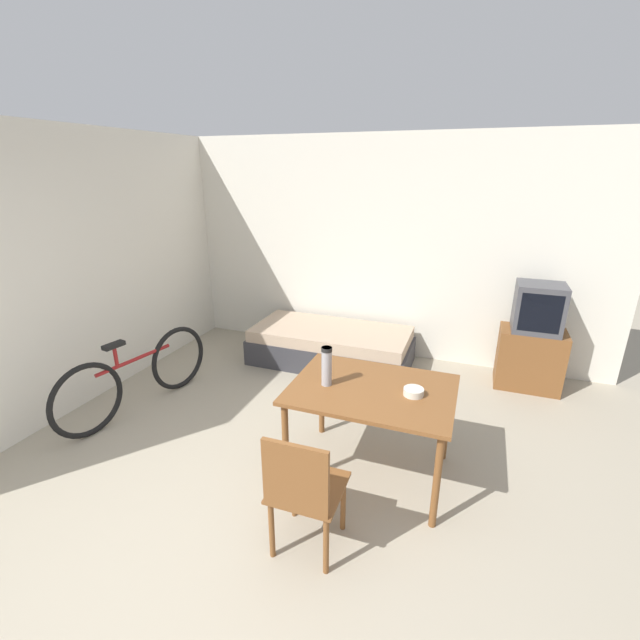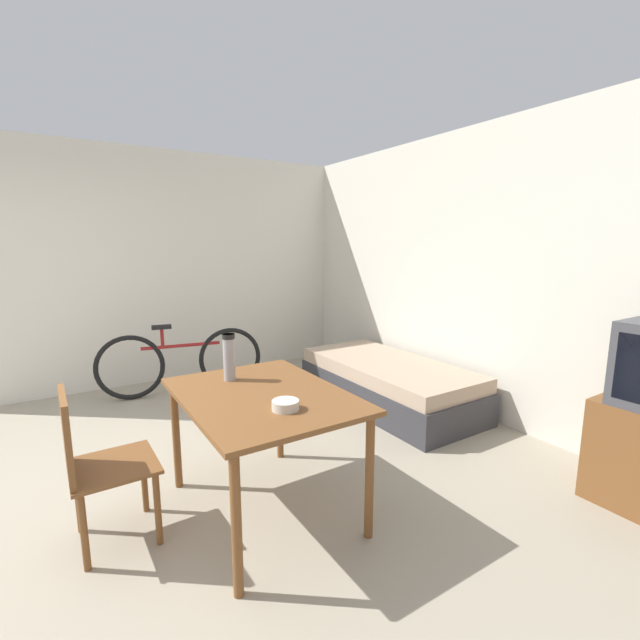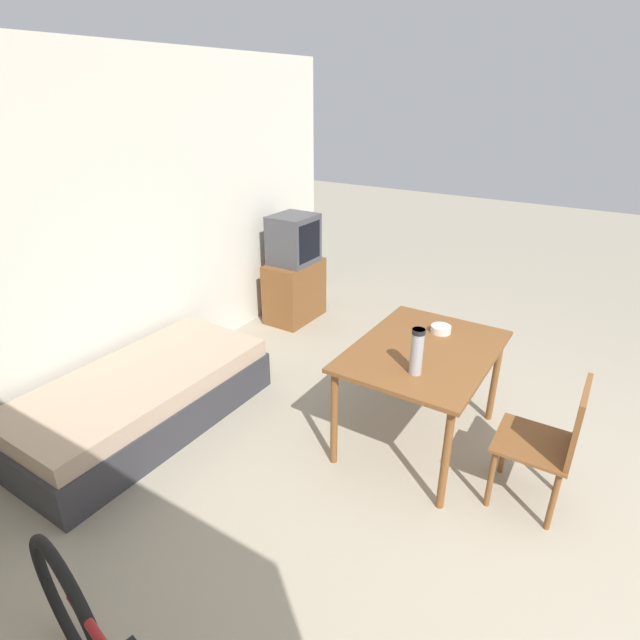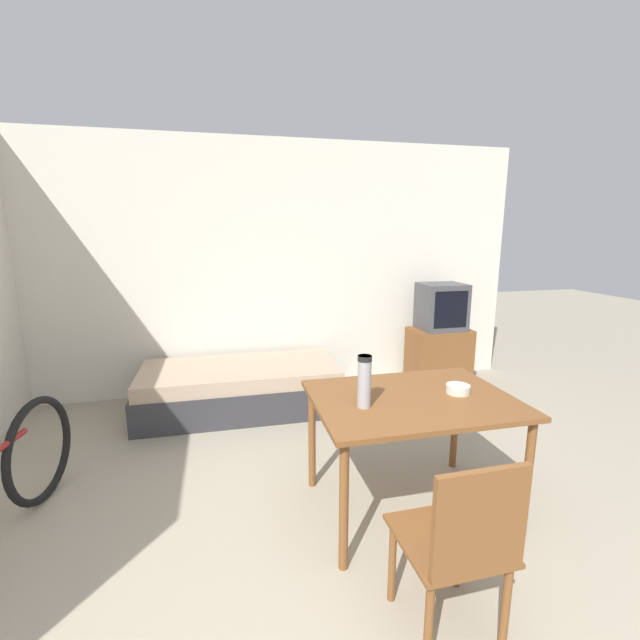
# 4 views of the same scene
# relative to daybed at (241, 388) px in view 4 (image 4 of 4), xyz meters

# --- Properties ---
(wall_back) EXTENTS (5.78, 0.06, 2.70)m
(wall_back) POSITION_rel_daybed_xyz_m (0.32, 0.57, 1.13)
(wall_back) COLOR silver
(wall_back) RESTS_ON ground_plane
(daybed) EXTENTS (1.95, 0.92, 0.45)m
(daybed) POSITION_rel_daybed_xyz_m (0.00, 0.00, 0.00)
(daybed) COLOR #333338
(daybed) RESTS_ON ground_plane
(tv) EXTENTS (0.66, 0.42, 1.18)m
(tv) POSITION_rel_daybed_xyz_m (2.24, 0.17, 0.32)
(tv) COLOR brown
(tv) RESTS_ON ground_plane
(dining_table) EXTENTS (1.21, 0.90, 0.76)m
(dining_table) POSITION_rel_daybed_xyz_m (0.96, -1.84, 0.45)
(dining_table) COLOR brown
(dining_table) RESTS_ON ground_plane
(wooden_chair) EXTENTS (0.44, 0.44, 0.89)m
(wooden_chair) POSITION_rel_daybed_xyz_m (0.77, -2.74, 0.28)
(wooden_chair) COLOR brown
(wooden_chair) RESTS_ON ground_plane
(thermos_flask) EXTENTS (0.08, 0.08, 0.31)m
(thermos_flask) POSITION_rel_daybed_xyz_m (0.62, -1.91, 0.70)
(thermos_flask) COLOR #99999E
(thermos_flask) RESTS_ON dining_table
(mate_bowl) EXTENTS (0.15, 0.15, 0.05)m
(mate_bowl) POSITION_rel_daybed_xyz_m (1.26, -1.84, 0.56)
(mate_bowl) COLOR beige
(mate_bowl) RESTS_ON dining_table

